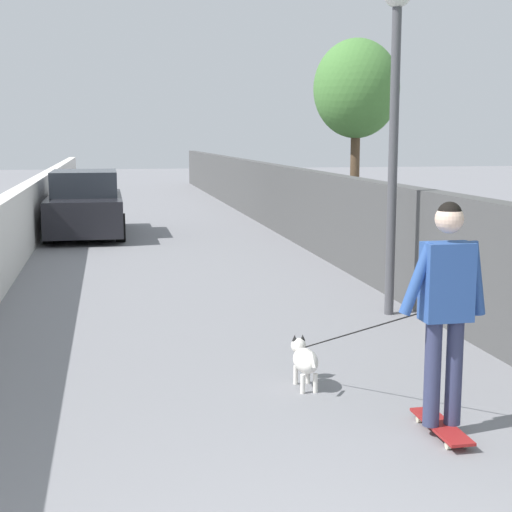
# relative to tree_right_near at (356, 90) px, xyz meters

# --- Properties ---
(ground_plane) EXTENTS (80.00, 80.00, 0.00)m
(ground_plane) POSITION_rel_tree_right_near_xyz_m (1.00, 3.96, -3.31)
(ground_plane) COLOR gray
(wall_left) EXTENTS (48.00, 0.30, 1.35)m
(wall_left) POSITION_rel_tree_right_near_xyz_m (-1.00, 6.90, -2.63)
(wall_left) COLOR silver
(wall_left) RESTS_ON ground
(fence_right) EXTENTS (48.00, 0.30, 1.64)m
(fence_right) POSITION_rel_tree_right_near_xyz_m (-1.00, 1.02, -2.49)
(fence_right) COLOR #4C4C4C
(fence_right) RESTS_ON ground
(tree_right_near) EXTENTS (1.82, 1.82, 4.37)m
(tree_right_near) POSITION_rel_tree_right_near_xyz_m (0.00, 0.00, 0.00)
(tree_right_near) COLOR brown
(tree_right_near) RESTS_ON ground
(lamp_post) EXTENTS (0.36, 0.36, 4.29)m
(lamp_post) POSITION_rel_tree_right_near_xyz_m (-6.29, 1.57, -0.37)
(lamp_post) COLOR #4C4C51
(lamp_post) RESTS_ON ground
(skateboard) EXTENTS (0.80, 0.20, 0.08)m
(skateboard) POSITION_rel_tree_right_near_xyz_m (-10.30, 2.65, -3.24)
(skateboard) COLOR maroon
(skateboard) RESTS_ON ground
(person_skateboarder) EXTENTS (0.22, 0.71, 1.77)m
(person_skateboarder) POSITION_rel_tree_right_near_xyz_m (-10.30, 2.65, -2.19)
(person_skateboarder) COLOR #333859
(person_skateboarder) RESTS_ON skateboard
(dog) EXTENTS (1.65, 0.89, 1.06)m
(dog) POSITION_rel_tree_right_near_xyz_m (-8.97, 3.42, -3.03)
(dog) COLOR white
(dog) RESTS_ON ground
(car_near) EXTENTS (4.23, 1.80, 1.54)m
(car_near) POSITION_rel_tree_right_near_xyz_m (2.88, 5.75, -2.59)
(car_near) COLOR black
(car_near) RESTS_ON ground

